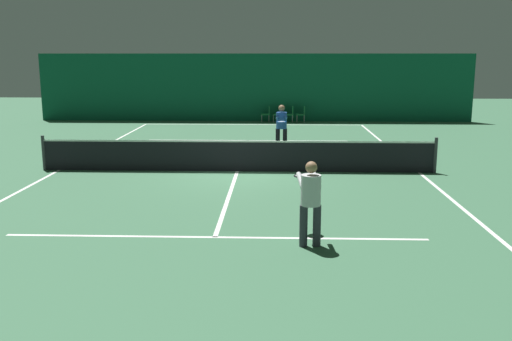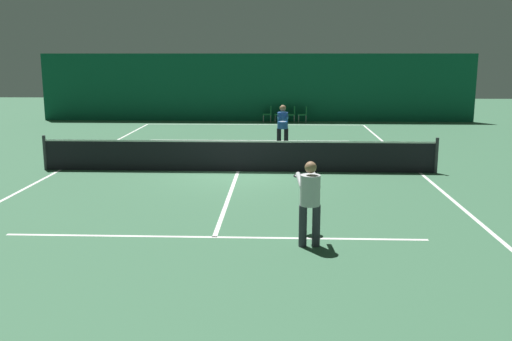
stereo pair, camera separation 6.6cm
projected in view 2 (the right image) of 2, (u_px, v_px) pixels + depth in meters
name	position (u px, v px, depth m)	size (l,w,h in m)	color
ground_plane	(238.00, 171.00, 17.36)	(60.00, 60.00, 0.00)	#386647
backdrop_curtain	(256.00, 88.00, 30.24)	(23.00, 0.12, 3.56)	#0F5138
court_line_baseline_far	(255.00, 125.00, 29.01)	(11.00, 0.10, 0.00)	white
court_line_service_far	(249.00, 140.00, 23.63)	(8.25, 0.10, 0.00)	white
court_line_service_near	(214.00, 237.00, 11.09)	(8.25, 0.10, 0.00)	white
court_line_sideline_left	(60.00, 170.00, 17.58)	(0.10, 23.80, 0.00)	white
court_line_sideline_right	(420.00, 173.00, 17.14)	(0.10, 23.80, 0.00)	white
court_line_centre	(238.00, 171.00, 17.36)	(0.10, 12.80, 0.00)	white
tennis_net	(238.00, 155.00, 17.26)	(12.00, 0.10, 1.07)	black
player_near	(310.00, 197.00, 10.44)	(0.51, 1.35, 1.60)	#2D2D38
player_far	(283.00, 124.00, 20.85)	(0.42, 1.36, 1.69)	black
courtside_chair_0	(269.00, 113.00, 29.93)	(0.44, 0.44, 0.84)	#99999E
courtside_chair_1	(280.00, 113.00, 29.91)	(0.44, 0.44, 0.84)	#99999E
courtside_chair_2	(292.00, 113.00, 29.88)	(0.44, 0.44, 0.84)	#99999E
courtside_chair_3	(304.00, 113.00, 29.86)	(0.44, 0.44, 0.84)	#99999E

